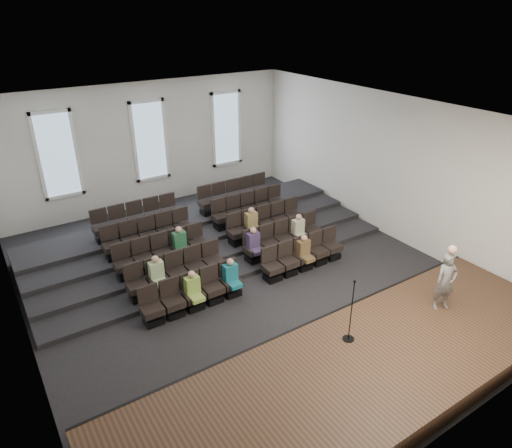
% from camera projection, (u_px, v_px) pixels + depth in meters
% --- Properties ---
extents(ground, '(14.00, 14.00, 0.00)m').
position_uv_depth(ground, '(242.00, 278.00, 14.09)').
color(ground, black).
rests_on(ground, ground).
extents(ceiling, '(12.00, 14.00, 0.02)m').
position_uv_depth(ceiling, '(240.00, 115.00, 11.90)').
color(ceiling, white).
rests_on(ceiling, ground).
extents(wall_back, '(12.00, 0.04, 5.00)m').
position_uv_depth(wall_back, '(150.00, 145.00, 18.28)').
color(wall_back, silver).
rests_on(wall_back, ground).
extents(wall_front, '(12.00, 0.04, 5.00)m').
position_uv_depth(wall_front, '(457.00, 342.00, 7.71)').
color(wall_front, silver).
rests_on(wall_front, ground).
extents(wall_left, '(0.04, 14.00, 5.00)m').
position_uv_depth(wall_left, '(8.00, 263.00, 10.04)').
color(wall_left, silver).
rests_on(wall_left, ground).
extents(wall_right, '(0.04, 14.00, 5.00)m').
position_uv_depth(wall_right, '(388.00, 166.00, 15.95)').
color(wall_right, silver).
rests_on(wall_right, ground).
extents(stage, '(11.80, 3.60, 0.50)m').
position_uv_depth(stage, '(362.00, 373.00, 10.14)').
color(stage, '#48311E').
rests_on(stage, ground).
extents(stage_lip, '(11.80, 0.06, 0.52)m').
position_uv_depth(stage_lip, '(311.00, 330.00, 11.48)').
color(stage_lip, black).
rests_on(stage_lip, ground).
extents(risers, '(11.80, 4.80, 0.60)m').
position_uv_depth(risers, '(196.00, 233.00, 16.39)').
color(risers, black).
rests_on(risers, ground).
extents(seating_rows, '(6.80, 4.70, 1.67)m').
position_uv_depth(seating_rows, '(217.00, 239.00, 14.95)').
color(seating_rows, black).
rests_on(seating_rows, ground).
extents(windows, '(8.44, 0.10, 3.24)m').
position_uv_depth(windows, '(150.00, 141.00, 18.14)').
color(windows, white).
rests_on(windows, wall_back).
extents(audience, '(5.45, 2.64, 1.10)m').
position_uv_depth(audience, '(236.00, 251.00, 13.98)').
color(audience, '#8CB247').
rests_on(audience, seating_rows).
extents(speaker, '(0.67, 0.55, 1.58)m').
position_uv_depth(speaker, '(446.00, 282.00, 11.56)').
color(speaker, slate).
rests_on(speaker, stage).
extents(mic_stand, '(0.28, 0.28, 1.66)m').
position_uv_depth(mic_stand, '(350.00, 322.00, 10.56)').
color(mic_stand, black).
rests_on(mic_stand, stage).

